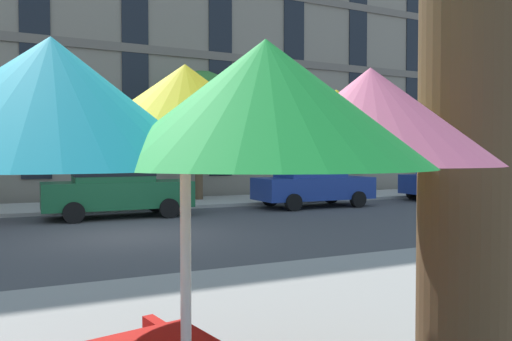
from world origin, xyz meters
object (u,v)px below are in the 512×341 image
at_px(sedan_blue_midblock, 451,178).
at_px(sedan_blue, 312,181).
at_px(patio_umbrella, 185,121).
at_px(street_tree_middle, 200,112).
at_px(sedan_green, 116,186).

bearing_deg(sedan_blue_midblock, sedan_blue, 180.00).
bearing_deg(patio_umbrella, street_tree_middle, 71.08).
relative_size(sedan_green, patio_umbrella, 1.39).
height_order(sedan_blue, sedan_blue_midblock, same).
distance_m(sedan_green, street_tree_middle, 6.08).
relative_size(sedan_green, sedan_blue, 1.00).
relative_size(sedan_blue_midblock, street_tree_middle, 0.81).
distance_m(sedan_green, sedan_blue_midblock, 14.08).
bearing_deg(sedan_blue_midblock, street_tree_middle, 159.88).
xyz_separation_m(sedan_blue_midblock, patio_umbrella, (-15.72, -12.70, 1.13)).
bearing_deg(sedan_green, sedan_blue, 0.00).
bearing_deg(patio_umbrella, sedan_green, 82.60).
height_order(sedan_green, street_tree_middle, street_tree_middle).
bearing_deg(street_tree_middle, sedan_blue_midblock, -20.12).
xyz_separation_m(sedan_green, street_tree_middle, (3.97, 3.70, 2.74)).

